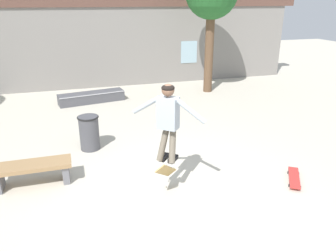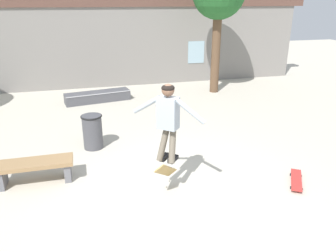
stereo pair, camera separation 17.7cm
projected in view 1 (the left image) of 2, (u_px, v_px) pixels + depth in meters
ground_plane at (173, 191)px, 6.02m from camera, size 40.00×40.00×0.00m
building_backdrop at (109, 40)px, 12.73m from camera, size 16.07×0.52×4.34m
park_bench at (32, 170)px, 6.11m from camera, size 1.42×0.48×0.44m
skate_ledge at (92, 97)px, 11.14m from camera, size 2.25×0.92×0.34m
trash_bin at (89, 132)px, 7.56m from camera, size 0.49×0.49×0.81m
skater at (168, 117)px, 5.48m from camera, size 1.07×0.94×1.39m
skateboard_flipping at (166, 171)px, 5.77m from camera, size 0.57×0.61×0.59m
skateboard_resting at (294, 177)px, 6.33m from camera, size 0.62×0.80×0.08m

